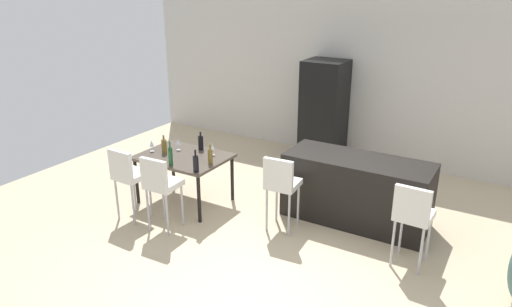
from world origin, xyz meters
The scene contains 17 objects.
ground_plane centered at (0.00, 0.00, 0.00)m, with size 10.00×10.00×0.00m, color #C6B28E.
back_wall centered at (0.00, 3.16, 1.45)m, with size 10.00×0.12×2.90m, color beige.
kitchen_island centered at (0.36, 0.72, 0.46)m, with size 1.96×0.77×0.92m, color black.
bar_chair_left centered at (-0.40, -0.05, 0.70)m, with size 0.43×0.43×1.05m.
bar_chair_middle centered at (1.27, -0.05, 0.70)m, with size 0.41×0.41×1.05m.
dining_table centered at (-2.04, -0.02, 0.67)m, with size 1.28×0.94×0.74m.
dining_chair_near centered at (-2.33, -0.85, 0.70)m, with size 0.42×0.42×1.05m.
dining_chair_far centered at (-1.75, -0.85, 0.70)m, with size 0.41×0.41×1.05m.
wine_bottle_corner centered at (-1.97, 0.32, 0.85)m, with size 0.08×0.08×0.28m.
wine_bottle_left centered at (-1.96, -0.39, 0.87)m, with size 0.06×0.06×0.35m.
wine_bottle_right centered at (-1.51, -0.41, 0.86)m, with size 0.08×0.08×0.31m.
wine_bottle_middle centered at (-1.51, -0.08, 0.86)m, with size 0.07×0.07×0.30m.
wine_bottle_near centered at (-2.35, -0.08, 0.85)m, with size 0.08×0.08×0.28m.
wine_glass_far centered at (-2.57, -0.11, 0.86)m, with size 0.07×0.07×0.17m.
wine_glass_end centered at (-1.69, 0.22, 0.86)m, with size 0.07×0.07×0.17m.
wine_glass_inner centered at (-2.26, 0.14, 0.86)m, with size 0.07×0.07×0.17m.
refrigerator centered at (-0.99, 2.72, 0.92)m, with size 0.72×0.68×1.84m, color black.
Camera 1 is at (2.15, -4.98, 3.16)m, focal length 32.78 mm.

